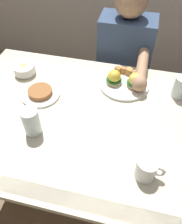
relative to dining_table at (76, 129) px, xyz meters
The scene contains 9 objects.
ground_plane 0.63m from the dining_table, ahead, with size 6.00×6.00×0.00m, color #7F664C.
dining_table is the anchor object (origin of this frame).
eggs_benedict_plate 0.36m from the dining_table, 54.63° to the left, with size 0.27×0.27×0.09m.
fruit_bowl 0.46m from the dining_table, 146.82° to the left, with size 0.12×0.12×0.06m.
coffee_mug 0.45m from the dining_table, 34.41° to the right, with size 0.11×0.08×0.09m.
water_glass_near 0.26m from the dining_table, 137.30° to the right, with size 0.08×0.08×0.13m.
water_glass_far 0.57m from the dining_table, 28.05° to the left, with size 0.07×0.07×0.12m.
side_plate 0.26m from the dining_table, 156.70° to the left, with size 0.20×0.20×0.04m.
diner_person 0.62m from the dining_table, 75.18° to the left, with size 0.34×0.54×1.14m.
Camera 1 is at (0.25, -0.71, 1.57)m, focal length 37.35 mm.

